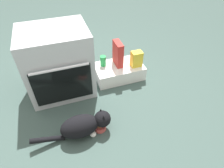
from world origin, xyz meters
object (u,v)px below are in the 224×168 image
cat (84,125)px  cereal_box (118,54)px  soda_can (103,61)px  pantry_cabinet (119,71)px  food_bowl (100,127)px  snack_bag (136,59)px  oven (58,63)px

cat → cereal_box: bearing=50.0°
cat → soda_can: bearing=60.5°
cereal_box → soda_can: size_ratio=2.33×
pantry_cabinet → food_bowl: pantry_cabinet is taller
cat → snack_bag: size_ratio=3.86×
oven → soda_can: size_ratio=5.84×
oven → snack_bag: bearing=-4.3°
oven → pantry_cabinet: (0.65, -0.01, -0.27)m
pantry_cabinet → cat: 0.86m
oven → cereal_box: bearing=2.7°
oven → snack_bag: 0.85m
pantry_cabinet → food_bowl: bearing=-123.1°
oven → snack_bag: size_ratio=3.90×
cat → snack_bag: bearing=37.5°
cereal_box → snack_bag: (0.19, -0.09, -0.05)m
oven → pantry_cabinet: bearing=-0.5°
cereal_box → snack_bag: 0.22m
food_bowl → soda_can: 0.78m
food_bowl → soda_can: bearing=70.5°
cat → cereal_box: 0.90m
soda_can → snack_bag: snack_bag is taller
pantry_cabinet → oven: bearing=179.5°
pantry_cabinet → snack_bag: bearing=-17.4°
oven → soda_can: bearing=7.4°
pantry_cabinet → soda_can: 0.23m
oven → cereal_box: 0.65m
pantry_cabinet → cereal_box: size_ratio=1.98×
cat → snack_bag: snack_bag is taller
food_bowl → snack_bag: size_ratio=0.63×
oven → cat: (0.09, -0.65, -0.24)m
oven → cat: size_ratio=1.01×
food_bowl → cereal_box: bearing=58.5°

